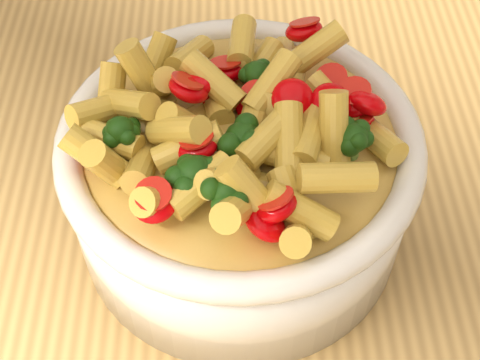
{
  "coord_description": "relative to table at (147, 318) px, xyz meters",
  "views": [
    {
      "loc": [
        0.08,
        -0.29,
        1.35
      ],
      "look_at": [
        0.09,
        0.03,
        0.96
      ],
      "focal_mm": 50.0,
      "sensor_mm": 36.0,
      "label": 1
    }
  ],
  "objects": [
    {
      "name": "pasta_salad",
      "position": [
        0.09,
        0.03,
        0.23
      ],
      "size": [
        0.21,
        0.21,
        0.05
      ],
      "color": "gold",
      "rests_on": "serving_bowl"
    },
    {
      "name": "serving_bowl",
      "position": [
        0.09,
        0.03,
        0.16
      ],
      "size": [
        0.26,
        0.26,
        0.11
      ],
      "color": "white",
      "rests_on": "table"
    },
    {
      "name": "table",
      "position": [
        0.0,
        0.0,
        0.0
      ],
      "size": [
        1.2,
        0.8,
        0.9
      ],
      "color": "tan",
      "rests_on": "ground"
    }
  ]
}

